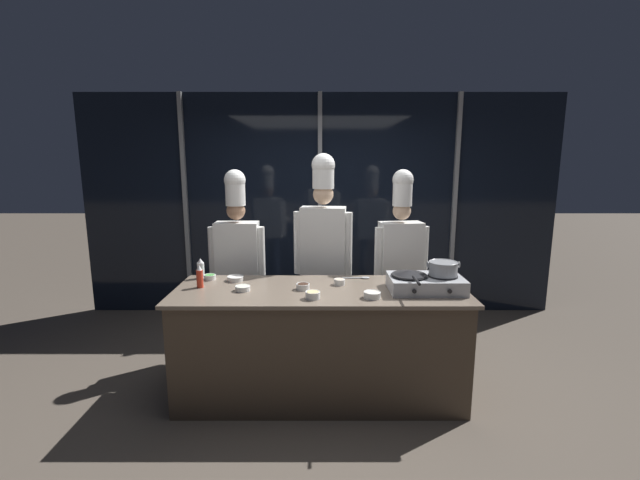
% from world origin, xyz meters
% --- Properties ---
extents(ground_plane, '(24.00, 24.00, 0.00)m').
position_xyz_m(ground_plane, '(0.00, 0.00, 0.00)').
color(ground_plane, brown).
extents(window_wall_back, '(5.83, 0.09, 2.70)m').
position_xyz_m(window_wall_back, '(0.00, 2.00, 1.35)').
color(window_wall_back, black).
rests_on(window_wall_back, ground_plane).
extents(demo_counter, '(2.32, 0.82, 0.90)m').
position_xyz_m(demo_counter, '(0.00, 0.00, 0.45)').
color(demo_counter, '#4C3D2D').
rests_on(demo_counter, ground_plane).
extents(portable_stove, '(0.57, 0.39, 0.13)m').
position_xyz_m(portable_stove, '(0.83, -0.04, 0.97)').
color(portable_stove, '#B2B5BA').
rests_on(portable_stove, demo_counter).
extents(frying_pan, '(0.29, 0.49, 0.04)m').
position_xyz_m(frying_pan, '(0.70, -0.05, 1.05)').
color(frying_pan, '#232326').
rests_on(frying_pan, portable_stove).
extents(stock_pot, '(0.25, 0.22, 0.11)m').
position_xyz_m(stock_pot, '(0.96, -0.04, 1.09)').
color(stock_pot, '#93969B').
rests_on(stock_pot, portable_stove).
extents(squeeze_bottle_chili, '(0.05, 0.05, 0.19)m').
position_xyz_m(squeeze_bottle_chili, '(-0.97, 0.04, 0.99)').
color(squeeze_bottle_chili, red).
rests_on(squeeze_bottle_chili, demo_counter).
extents(squeeze_bottle_clear, '(0.06, 0.06, 0.18)m').
position_xyz_m(squeeze_bottle_clear, '(-1.03, 0.31, 0.99)').
color(squeeze_bottle_clear, white).
rests_on(squeeze_bottle_clear, demo_counter).
extents(prep_bowl_soy_glaze, '(0.11, 0.11, 0.05)m').
position_xyz_m(prep_bowl_soy_glaze, '(-0.14, -0.01, 0.93)').
color(prep_bowl_soy_glaze, white).
rests_on(prep_bowl_soy_glaze, demo_counter).
extents(prep_bowl_bean_sprouts, '(0.12, 0.12, 0.04)m').
position_xyz_m(prep_bowl_bean_sprouts, '(-0.61, -0.05, 0.93)').
color(prep_bowl_bean_sprouts, white).
rests_on(prep_bowl_bean_sprouts, demo_counter).
extents(prep_bowl_chicken, '(0.09, 0.09, 0.05)m').
position_xyz_m(prep_bowl_chicken, '(0.16, 0.12, 0.93)').
color(prep_bowl_chicken, white).
rests_on(prep_bowl_chicken, demo_counter).
extents(prep_bowl_ginger, '(0.11, 0.11, 0.06)m').
position_xyz_m(prep_bowl_ginger, '(-0.05, -0.24, 0.94)').
color(prep_bowl_ginger, white).
rests_on(prep_bowl_ginger, demo_counter).
extents(prep_bowl_rice, '(0.14, 0.14, 0.04)m').
position_xyz_m(prep_bowl_rice, '(-0.72, 0.23, 0.93)').
color(prep_bowl_rice, white).
rests_on(prep_bowl_rice, demo_counter).
extents(prep_bowl_scallions, '(0.10, 0.10, 0.04)m').
position_xyz_m(prep_bowl_scallions, '(-0.95, 0.27, 0.93)').
color(prep_bowl_scallions, white).
rests_on(prep_bowl_scallions, demo_counter).
extents(prep_bowl_onion, '(0.13, 0.13, 0.05)m').
position_xyz_m(prep_bowl_onion, '(0.39, -0.23, 0.93)').
color(prep_bowl_onion, white).
rests_on(prep_bowl_onion, demo_counter).
extents(serving_spoon_slotted, '(0.24, 0.05, 0.02)m').
position_xyz_m(serving_spoon_slotted, '(0.36, 0.30, 0.91)').
color(serving_spoon_slotted, '#B2B5BA').
rests_on(serving_spoon_slotted, demo_counter).
extents(chef_head, '(0.54, 0.21, 1.83)m').
position_xyz_m(chef_head, '(-0.79, 0.74, 1.05)').
color(chef_head, '#2D3856').
rests_on(chef_head, ground_plane).
extents(chef_sous, '(0.56, 0.27, 1.98)m').
position_xyz_m(chef_sous, '(0.03, 0.78, 1.16)').
color(chef_sous, '#232326').
rests_on(chef_sous, ground_plane).
extents(chef_line, '(0.53, 0.27, 1.83)m').
position_xyz_m(chef_line, '(0.78, 0.80, 1.04)').
color(chef_line, '#4C4C51').
rests_on(chef_line, ground_plane).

